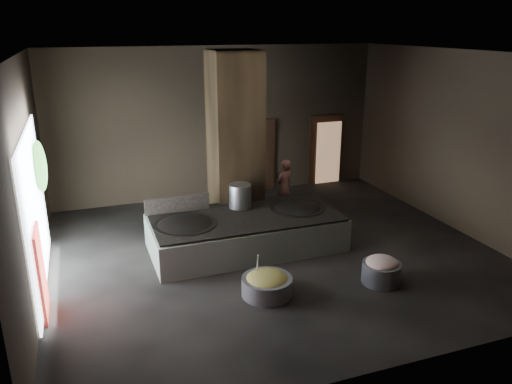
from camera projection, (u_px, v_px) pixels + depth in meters
name	position (u px, v px, depth m)	size (l,w,h in m)	color
floor	(273.00, 254.00, 11.72)	(10.00, 9.00, 0.10)	black
ceiling	(275.00, 51.00, 10.25)	(10.00, 9.00, 0.10)	black
back_wall	(218.00, 123.00, 15.05)	(10.00, 0.10, 4.50)	black
front_wall	(394.00, 238.00, 6.92)	(10.00, 0.10, 4.50)	black
left_wall	(24.00, 182.00, 9.38)	(0.10, 9.00, 4.50)	black
right_wall	(460.00, 142.00, 12.59)	(0.10, 9.00, 4.50)	black
pillar	(235.00, 142.00, 12.59)	(1.20, 1.20, 4.50)	black
hearth_platform	(246.00, 233.00, 11.80)	(4.44, 2.12, 0.77)	silver
platform_cap	(246.00, 216.00, 11.66)	(4.34, 2.08, 0.03)	black
wok_left	(185.00, 227.00, 11.18)	(1.40, 1.40, 0.39)	black
wok_left_rim	(185.00, 224.00, 11.15)	(1.43, 1.43, 0.05)	black
wok_right	(297.00, 211.00, 12.16)	(1.30, 1.30, 0.37)	black
wok_right_rim	(297.00, 208.00, 12.14)	(1.33, 1.33, 0.05)	black
stock_pot	(240.00, 196.00, 12.07)	(0.54, 0.54, 0.58)	#BABEC3
splash_guard	(177.00, 204.00, 11.80)	(1.54, 0.06, 0.39)	black
cook	(284.00, 187.00, 13.82)	(0.57, 0.37, 1.57)	#9A5C4E
veg_basin	(267.00, 286.00, 9.80)	(1.00, 1.00, 0.37)	gray
veg_fill	(267.00, 279.00, 9.74)	(0.82, 0.82, 0.25)	olive
ladle	(257.00, 267.00, 9.76)	(0.03, 0.03, 0.79)	#BABEC3
meat_basin	(381.00, 273.00, 10.25)	(0.80, 0.80, 0.44)	gray
meat_fill	(382.00, 263.00, 10.18)	(0.66, 0.66, 0.25)	tan
doorway_near	(257.00, 157.00, 15.71)	(1.18, 0.08, 2.38)	black
doorway_near_glow	(257.00, 157.00, 15.96)	(0.78, 0.04, 1.84)	#8C6647
doorway_far	(325.00, 151.00, 16.47)	(1.18, 0.08, 2.38)	black
doorway_far_glow	(328.00, 153.00, 16.43)	(0.86, 0.04, 2.04)	#8C6647
left_opening	(36.00, 210.00, 9.79)	(0.04, 4.20, 3.10)	white
pavilion_sliver	(42.00, 273.00, 8.90)	(0.05, 0.90, 1.70)	maroon
tree_silhouette	(40.00, 166.00, 10.62)	(0.28, 1.10, 1.10)	#194714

